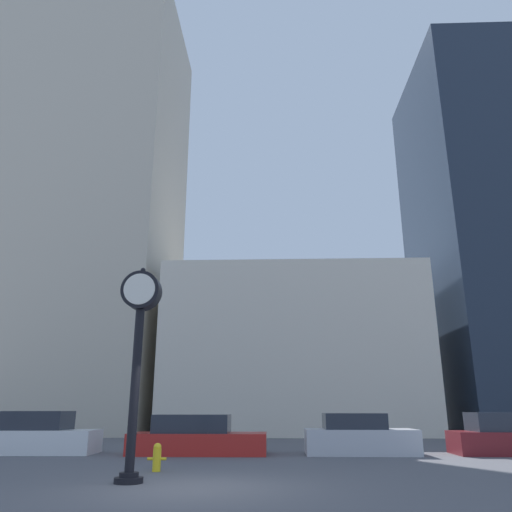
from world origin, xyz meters
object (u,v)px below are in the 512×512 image
car_white (41,436)px  car_silver (359,437)px  fire_hydrant_far (157,457)px  street_clock (139,334)px  car_maroon (508,437)px  car_red (197,438)px

car_white → car_silver: bearing=-1.2°
car_silver → fire_hydrant_far: 7.91m
fire_hydrant_far → car_silver: bearing=40.6°
street_clock → car_maroon: 13.77m
car_white → car_maroon: size_ratio=0.99×
car_red → car_silver: car_silver is taller
car_maroon → car_red: bearing=-176.8°
car_silver → car_maroon: 5.23m
street_clock → fire_hydrant_far: street_clock is taller
car_silver → fire_hydrant_far: bearing=-138.7°
street_clock → car_red: 7.57m
street_clock → car_white: (-5.25, 7.13, -2.59)m
car_red → car_maroon: (10.96, 0.25, 0.03)m
car_red → car_maroon: 10.96m
street_clock → fire_hydrant_far: 3.54m
street_clock → car_silver: size_ratio=1.24×
car_silver → car_white: bearing=-178.8°
street_clock → fire_hydrant_far: size_ratio=7.01×
street_clock → car_red: size_ratio=1.01×
car_maroon → fire_hydrant_far: 12.40m
car_white → car_red: size_ratio=0.82×
car_maroon → street_clock: bearing=-145.2°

